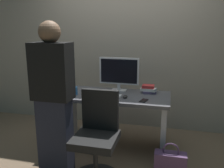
# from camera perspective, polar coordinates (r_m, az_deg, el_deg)

# --- Properties ---
(ground_plane) EXTENTS (9.00, 9.00, 0.00)m
(ground_plane) POSITION_cam_1_polar(r_m,az_deg,el_deg) (3.35, 0.21, -14.63)
(ground_plane) COLOR brown
(wall_back) EXTENTS (6.40, 0.10, 3.00)m
(wall_back) POSITION_cam_1_polar(r_m,az_deg,el_deg) (3.78, 3.33, 12.23)
(wall_back) COLOR #9E9384
(wall_back) RESTS_ON ground
(desk) EXTENTS (1.45, 0.68, 0.73)m
(desk) POSITION_cam_1_polar(r_m,az_deg,el_deg) (3.14, 0.22, -6.44)
(desk) COLOR #4C4C51
(desk) RESTS_ON ground
(office_chair) EXTENTS (0.52, 0.52, 0.94)m
(office_chair) POSITION_cam_1_polar(r_m,az_deg,el_deg) (2.55, -3.67, -13.27)
(office_chair) COLOR black
(office_chair) RESTS_ON ground
(person_at_desk) EXTENTS (0.40, 0.24, 1.64)m
(person_at_desk) POSITION_cam_1_polar(r_m,az_deg,el_deg) (2.55, -13.83, -3.68)
(person_at_desk) COLOR #262838
(person_at_desk) RESTS_ON ground
(monitor) EXTENTS (0.54, 0.15, 0.46)m
(monitor) POSITION_cam_1_polar(r_m,az_deg,el_deg) (3.19, 1.67, 2.80)
(monitor) COLOR silver
(monitor) RESTS_ON desk
(keyboard) EXTENTS (0.44, 0.15, 0.02)m
(keyboard) POSITION_cam_1_polar(r_m,az_deg,el_deg) (3.00, -1.93, -2.71)
(keyboard) COLOR white
(keyboard) RESTS_ON desk
(mouse) EXTENTS (0.06, 0.10, 0.03)m
(mouse) POSITION_cam_1_polar(r_m,az_deg,el_deg) (2.93, 3.16, -3.02)
(mouse) COLOR black
(mouse) RESTS_ON desk
(cup_near_keyboard) EXTENTS (0.07, 0.07, 0.10)m
(cup_near_keyboard) POSITION_cam_1_polar(r_m,az_deg,el_deg) (3.10, -8.88, -1.59)
(cup_near_keyboard) COLOR #3372B2
(cup_near_keyboard) RESTS_ON desk
(book_stack) EXTENTS (0.21, 0.18, 0.11)m
(book_stack) POSITION_cam_1_polar(r_m,az_deg,el_deg) (3.17, 8.75, -1.25)
(book_stack) COLOR #594C72
(book_stack) RESTS_ON desk
(cell_phone) EXTENTS (0.10, 0.16, 0.01)m
(cell_phone) POSITION_cam_1_polar(r_m,az_deg,el_deg) (2.83, 7.61, -3.94)
(cell_phone) COLOR black
(cell_phone) RESTS_ON desk
(handbag) EXTENTS (0.34, 0.14, 0.38)m
(handbag) POSITION_cam_1_polar(r_m,az_deg,el_deg) (2.79, 13.72, -18.00)
(handbag) COLOR #4C3356
(handbag) RESTS_ON ground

